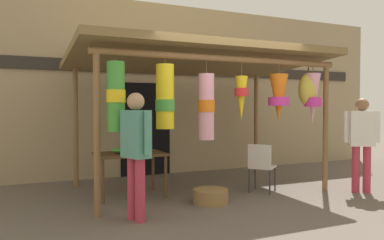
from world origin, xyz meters
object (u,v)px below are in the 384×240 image
Objects in this scene: flower_heap_on_table at (131,150)px; wicker_basket_by_table at (211,196)px; vendor_in_orange at (136,145)px; customer_foreground at (362,137)px; folding_chair at (261,164)px; display_table at (130,158)px.

flower_heap_on_table is 1.51m from wicker_basket_by_table.
vendor_in_orange is 1.02× the size of customer_foreground.
wicker_basket_by_table is at bearing -165.37° from folding_chair.
vendor_in_orange is (-0.28, -1.36, 0.34)m from display_table.
flower_heap_on_table is 0.37× the size of customer_foreground.
display_table is 3.97m from customer_foreground.
customer_foreground reaches higher than wicker_basket_by_table.
folding_chair reaches higher than wicker_basket_by_table.
vendor_in_orange is (-0.28, -1.31, 0.20)m from flower_heap_on_table.
vendor_in_orange is (-1.29, -0.41, 0.87)m from wicker_basket_by_table.
wicker_basket_by_table is (1.01, -0.95, -0.53)m from display_table.
display_table is 0.15m from flower_heap_on_table.
customer_foreground reaches higher than display_table.
flower_heap_on_table is 3.95m from customer_foreground.
wicker_basket_by_table is (1.01, -0.90, -0.67)m from flower_heap_on_table.
display_table reaches higher than wicker_basket_by_table.
folding_chair is at bearing 14.63° from wicker_basket_by_table.
wicker_basket_by_table is at bearing 17.76° from vendor_in_orange.
flower_heap_on_table is 0.72× the size of folding_chair.
flower_heap_on_table is (0.01, -0.05, 0.14)m from display_table.
flower_heap_on_table is at bearing 160.86° from customer_foreground.
vendor_in_orange is at bearing -101.50° from display_table.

